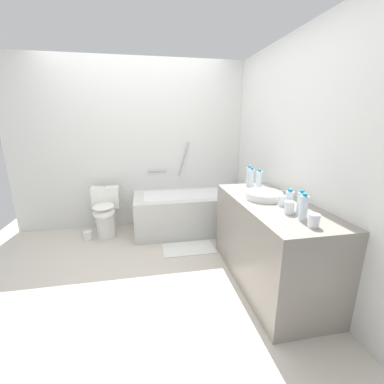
{
  "coord_description": "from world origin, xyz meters",
  "views": [
    {
      "loc": [
        0.08,
        -2.51,
        1.56
      ],
      "look_at": [
        0.58,
        0.14,
        0.8
      ],
      "focal_mm": 23.71,
      "sensor_mm": 36.0,
      "label": 1
    }
  ],
  "objects_px": {
    "sink_basin": "(264,195)",
    "water_bottle_0": "(259,181)",
    "water_bottle_5": "(252,178)",
    "drinking_glass_0": "(314,221)",
    "toilet": "(105,212)",
    "water_bottle_1": "(301,204)",
    "sink_faucet": "(283,194)",
    "drinking_glass_2": "(282,201)",
    "water_bottle_3": "(289,200)",
    "toilet_paper_roll": "(88,235)",
    "water_bottle_2": "(249,176)",
    "water_bottle_4": "(303,208)",
    "drinking_glass_1": "(289,208)",
    "bath_mat": "(189,249)",
    "bathtub": "(189,211)"
  },
  "relations": [
    {
      "from": "water_bottle_0",
      "to": "water_bottle_1",
      "type": "bearing_deg",
      "value": -90.34
    },
    {
      "from": "water_bottle_2",
      "to": "water_bottle_5",
      "type": "xyz_separation_m",
      "value": [
        -0.0,
        -0.08,
        -0.0
      ]
    },
    {
      "from": "sink_faucet",
      "to": "water_bottle_5",
      "type": "height_order",
      "value": "water_bottle_5"
    },
    {
      "from": "sink_basin",
      "to": "toilet_paper_roll",
      "type": "height_order",
      "value": "sink_basin"
    },
    {
      "from": "drinking_glass_2",
      "to": "toilet_paper_roll",
      "type": "xyz_separation_m",
      "value": [
        -1.99,
        1.39,
        -0.81
      ]
    },
    {
      "from": "drinking_glass_0",
      "to": "sink_basin",
      "type": "bearing_deg",
      "value": 93.01
    },
    {
      "from": "bath_mat",
      "to": "toilet_paper_roll",
      "type": "distance_m",
      "value": 1.39
    },
    {
      "from": "bathtub",
      "to": "water_bottle_4",
      "type": "xyz_separation_m",
      "value": [
        0.54,
        -1.81,
        0.64
      ]
    },
    {
      "from": "sink_basin",
      "to": "drinking_glass_0",
      "type": "height_order",
      "value": "drinking_glass_0"
    },
    {
      "from": "sink_faucet",
      "to": "toilet_paper_roll",
      "type": "distance_m",
      "value": 2.56
    },
    {
      "from": "water_bottle_3",
      "to": "bath_mat",
      "type": "xyz_separation_m",
      "value": [
        -0.69,
        1.0,
        -0.91
      ]
    },
    {
      "from": "water_bottle_0",
      "to": "water_bottle_1",
      "type": "xyz_separation_m",
      "value": [
        -0.0,
        -0.77,
        -0.01
      ]
    },
    {
      "from": "water_bottle_3",
      "to": "water_bottle_5",
      "type": "distance_m",
      "value": 0.77
    },
    {
      "from": "sink_basin",
      "to": "water_bottle_0",
      "type": "distance_m",
      "value": 0.32
    },
    {
      "from": "sink_basin",
      "to": "water_bottle_0",
      "type": "relative_size",
      "value": 1.52
    },
    {
      "from": "water_bottle_5",
      "to": "drinking_glass_2",
      "type": "height_order",
      "value": "water_bottle_5"
    },
    {
      "from": "water_bottle_5",
      "to": "drinking_glass_0",
      "type": "bearing_deg",
      "value": -91.07
    },
    {
      "from": "toilet",
      "to": "water_bottle_0",
      "type": "distance_m",
      "value": 2.11
    },
    {
      "from": "toilet",
      "to": "toilet_paper_roll",
      "type": "height_order",
      "value": "toilet"
    },
    {
      "from": "water_bottle_2",
      "to": "drinking_glass_1",
      "type": "relative_size",
      "value": 2.25
    },
    {
      "from": "toilet",
      "to": "water_bottle_3",
      "type": "relative_size",
      "value": 3.71
    },
    {
      "from": "toilet",
      "to": "sink_basin",
      "type": "height_order",
      "value": "sink_basin"
    },
    {
      "from": "toilet",
      "to": "water_bottle_5",
      "type": "relative_size",
      "value": 2.96
    },
    {
      "from": "water_bottle_0",
      "to": "toilet_paper_roll",
      "type": "height_order",
      "value": "water_bottle_0"
    },
    {
      "from": "water_bottle_4",
      "to": "drinking_glass_0",
      "type": "height_order",
      "value": "water_bottle_4"
    },
    {
      "from": "water_bottle_2",
      "to": "toilet_paper_roll",
      "type": "height_order",
      "value": "water_bottle_2"
    },
    {
      "from": "bath_mat",
      "to": "water_bottle_4",
      "type": "bearing_deg",
      "value": -61.84
    },
    {
      "from": "water_bottle_3",
      "to": "bath_mat",
      "type": "height_order",
      "value": "water_bottle_3"
    },
    {
      "from": "sink_faucet",
      "to": "toilet_paper_roll",
      "type": "relative_size",
      "value": 1.22
    },
    {
      "from": "water_bottle_0",
      "to": "water_bottle_3",
      "type": "distance_m",
      "value": 0.64
    },
    {
      "from": "toilet",
      "to": "water_bottle_1",
      "type": "relative_size",
      "value": 3.26
    },
    {
      "from": "water_bottle_4",
      "to": "toilet_paper_roll",
      "type": "relative_size",
      "value": 1.71
    },
    {
      "from": "sink_basin",
      "to": "water_bottle_3",
      "type": "distance_m",
      "value": 0.35
    },
    {
      "from": "water_bottle_3",
      "to": "toilet_paper_roll",
      "type": "height_order",
      "value": "water_bottle_3"
    },
    {
      "from": "drinking_glass_1",
      "to": "drinking_glass_2",
      "type": "relative_size",
      "value": 1.13
    },
    {
      "from": "drinking_glass_0",
      "to": "bath_mat",
      "type": "xyz_separation_m",
      "value": [
        -0.66,
        1.36,
        -0.87
      ]
    },
    {
      "from": "water_bottle_4",
      "to": "sink_basin",
      "type": "bearing_deg",
      "value": 93.48
    },
    {
      "from": "water_bottle_0",
      "to": "water_bottle_5",
      "type": "bearing_deg",
      "value": 100.42
    },
    {
      "from": "bathtub",
      "to": "water_bottle_1",
      "type": "bearing_deg",
      "value": -71.05
    },
    {
      "from": "drinking_glass_0",
      "to": "toilet_paper_roll",
      "type": "distance_m",
      "value": 2.83
    },
    {
      "from": "water_bottle_1",
      "to": "water_bottle_5",
      "type": "relative_size",
      "value": 0.91
    },
    {
      "from": "bathtub",
      "to": "water_bottle_5",
      "type": "bearing_deg",
      "value": -54.86
    },
    {
      "from": "drinking_glass_1",
      "to": "water_bottle_1",
      "type": "bearing_deg",
      "value": -36.29
    },
    {
      "from": "sink_faucet",
      "to": "drinking_glass_2",
      "type": "distance_m",
      "value": 0.27
    },
    {
      "from": "water_bottle_5",
      "to": "bath_mat",
      "type": "xyz_separation_m",
      "value": [
        -0.68,
        0.23,
        -0.93
      ]
    },
    {
      "from": "sink_basin",
      "to": "drinking_glass_2",
      "type": "distance_m",
      "value": 0.24
    },
    {
      "from": "toilet",
      "to": "drinking_glass_0",
      "type": "bearing_deg",
      "value": 41.85
    },
    {
      "from": "toilet_paper_roll",
      "to": "drinking_glass_1",
      "type": "bearing_deg",
      "value": -39.53
    },
    {
      "from": "sink_faucet",
      "to": "water_bottle_0",
      "type": "xyz_separation_m",
      "value": [
        -0.12,
        0.3,
        0.08
      ]
    },
    {
      "from": "water_bottle_1",
      "to": "drinking_glass_2",
      "type": "height_order",
      "value": "water_bottle_1"
    }
  ]
}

